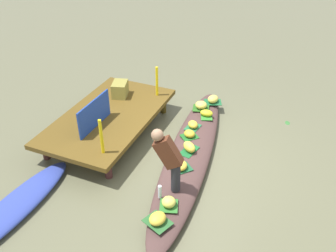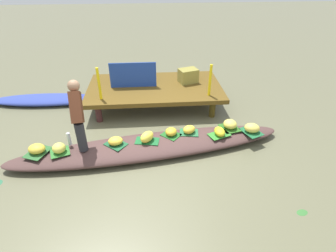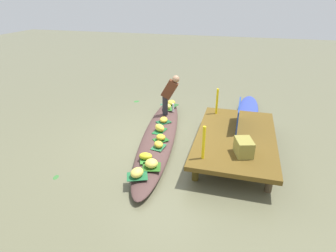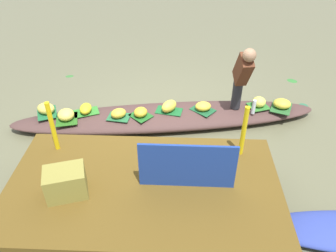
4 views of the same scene
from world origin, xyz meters
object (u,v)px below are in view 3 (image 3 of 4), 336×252
Objects in this scene: banana_bunch_3 at (159,144)px; produce_crate at (244,147)px; banana_bunch_2 at (137,173)px; vendor_boat at (159,136)px; banana_bunch_0 at (161,137)px; market_banner at (238,116)px; banana_bunch_4 at (160,128)px; water_bottle at (173,108)px; banana_bunch_5 at (167,106)px; banana_bunch_6 at (171,103)px; vendor_person at (169,93)px; banana_bunch_7 at (151,163)px; banana_bunch_1 at (146,156)px; banana_bunch_8 at (164,120)px; moored_boat at (248,110)px.

banana_bunch_3 is 1.94m from produce_crate.
produce_crate reaches higher than banana_bunch_2.
vendor_boat is 0.48m from banana_bunch_0.
market_banner is (-0.33, 1.94, 0.67)m from vendor_boat.
water_bottle is at bearing 179.76° from banana_bunch_4.
banana_bunch_5 is 0.25m from water_bottle.
banana_bunch_6 is at bearing -175.20° from banana_bunch_2.
vendor_person is (0.77, 0.14, 0.60)m from banana_bunch_6.
banana_bunch_5 is 0.21× the size of market_banner.
banana_bunch_7 is (3.17, 0.53, 0.00)m from banana_bunch_5.
banana_bunch_2 is at bearing 4.10° from banana_bunch_4.
banana_bunch_2 is at bearing 3.47° from vendor_person.
banana_bunch_6 is (-3.29, -0.28, 0.01)m from banana_bunch_1.
banana_bunch_8 is (-2.21, -0.37, -0.02)m from banana_bunch_7.
banana_bunch_7 reaches higher than banana_bunch_0.
banana_bunch_7 is (3.55, 0.50, 0.01)m from banana_bunch_6.
banana_bunch_5 is at bearing -173.98° from banana_bunch_1.
banana_bunch_5 is (-1.98, -0.38, 0.02)m from banana_bunch_0.
market_banner is (-1.66, 1.84, 0.47)m from banana_bunch_1.
banana_bunch_1 is 1.09× the size of banana_bunch_8.
banana_bunch_5 reaches higher than banana_bunch_0.
banana_bunch_2 is 2.60m from banana_bunch_8.
banana_bunch_8 reaches higher than vendor_boat.
banana_bunch_6 is (0.59, -2.40, 0.23)m from moored_boat.
banana_bunch_7 is at bearing 156.11° from banana_bunch_2.
banana_bunch_3 is 2.09m from market_banner.
vendor_boat is at bearing -157.76° from banana_bunch_0.
produce_crate is (-0.32, 2.02, 0.34)m from banana_bunch_1.
banana_bunch_8 is at bearing -0.87° from vendor_person.
banana_bunch_1 is at bearing -140.18° from banana_bunch_7.
vendor_person is (-1.14, -0.05, 0.58)m from banana_bunch_4.
banana_bunch_7 is at bearing 39.82° from banana_bunch_1.
banana_bunch_5 is at bearing -119.78° from market_banner.
banana_bunch_0 is 1.57m from banana_bunch_2.
banana_bunch_4 is at bearing -160.21° from banana_bunch_0.
moored_boat is 2.30× the size of vendor_person.
banana_bunch_6 reaches higher than moored_boat.
banana_bunch_2 is 2.95m from market_banner.
banana_bunch_0 and banana_bunch_8 have the same top height.
produce_crate is at bearing 72.89° from banana_bunch_0.
vendor_person reaches higher than market_banner.
banana_bunch_4 is at bearing -81.50° from market_banner.
banana_bunch_3 is at bearing 10.35° from banana_bunch_5.
moored_boat is at bearing 130.87° from vendor_boat.
market_banner reaches higher than banana_bunch_7.
banana_bunch_7 is at bearing -22.86° from moored_boat.
market_banner reaches higher than banana_bunch_1.
market_banner is at bearing 59.96° from water_bottle.
banana_bunch_8 is at bearing 9.24° from banana_bunch_5.
banana_bunch_1 is (3.87, -2.12, 0.22)m from moored_boat.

